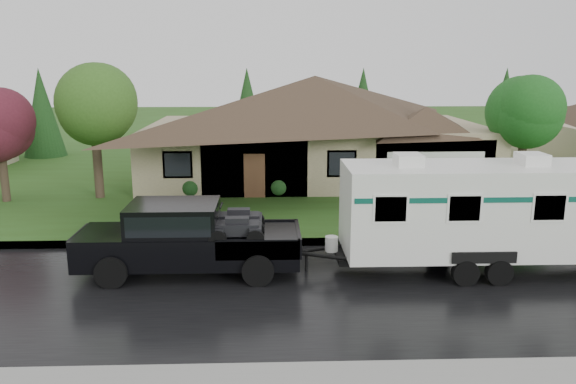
% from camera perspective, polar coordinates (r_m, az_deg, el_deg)
% --- Properties ---
extents(ground, '(140.00, 140.00, 0.00)m').
position_cam_1_polar(ground, '(18.24, -0.10, -7.52)').
color(ground, '#2B4E18').
rests_on(ground, ground).
extents(road, '(140.00, 8.00, 0.01)m').
position_cam_1_polar(road, '(16.38, 0.13, -9.94)').
color(road, black).
rests_on(road, ground).
extents(curb, '(140.00, 0.50, 0.15)m').
position_cam_1_polar(curb, '(20.34, -0.32, -5.12)').
color(curb, gray).
rests_on(curb, ground).
extents(lawn, '(140.00, 26.00, 0.15)m').
position_cam_1_polar(lawn, '(32.71, -0.99, 1.78)').
color(lawn, '#2B4E18').
rests_on(lawn, ground).
extents(house_main, '(19.44, 10.80, 6.90)m').
position_cam_1_polar(house_main, '(31.18, 3.28, 7.75)').
color(house_main, gray).
rests_on(house_main, lawn).
extents(tree_left_green, '(3.84, 3.84, 6.35)m').
position_cam_1_polar(tree_left_green, '(27.64, -19.18, 8.42)').
color(tree_left_green, '#382B1E').
rests_on(tree_left_green, lawn).
extents(tree_right_green, '(3.44, 3.44, 5.69)m').
position_cam_1_polar(tree_right_green, '(29.26, 23.01, 7.41)').
color(tree_right_green, '#382B1E').
rests_on(tree_right_green, lawn).
extents(shrub_row, '(13.60, 1.00, 1.00)m').
position_cam_1_polar(shrub_row, '(27.12, 3.46, 0.69)').
color(shrub_row, '#143814').
rests_on(shrub_row, lawn).
extents(pickup_truck, '(6.70, 2.55, 2.23)m').
position_cam_1_polar(pickup_truck, '(17.57, -10.40, -4.42)').
color(pickup_truck, black).
rests_on(pickup_truck, ground).
extents(travel_trailer, '(8.27, 2.90, 3.71)m').
position_cam_1_polar(travel_trailer, '(18.27, 18.03, -1.67)').
color(travel_trailer, white).
rests_on(travel_trailer, ground).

